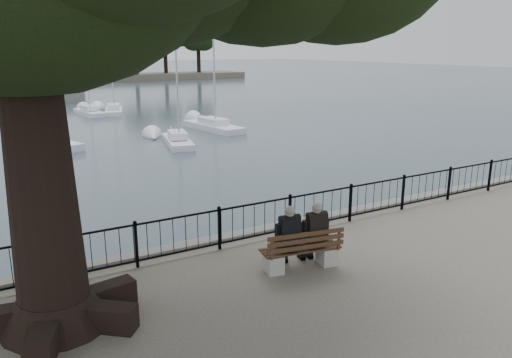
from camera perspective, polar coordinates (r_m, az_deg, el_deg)
harbor at (r=13.07m, az=-1.11°, el=-8.44°), size 260.00×260.00×1.20m
railing at (r=12.28m, az=-0.00°, el=-4.70°), size 22.06×0.06×1.00m
bench at (r=10.95m, az=5.22°, el=-8.59°), size 1.82×0.82×0.93m
person_left at (r=10.78m, az=3.53°, el=-6.91°), size 0.49×0.78×1.47m
person_right at (r=11.04m, az=6.56°, el=-6.46°), size 0.49×0.78×1.47m
lion_monument at (r=58.08m, az=-22.62°, el=10.35°), size 6.00×6.00×8.84m
sailboat_b at (r=31.78m, az=-22.78°, el=4.05°), size 3.29×5.96×11.88m
sailboat_c at (r=30.27m, az=-8.93°, el=4.47°), size 2.32×4.87×9.19m
sailboat_d at (r=35.40m, az=-4.89°, el=6.10°), size 2.32×5.95×10.54m
sailboat_f at (r=45.57m, az=-18.50°, el=7.34°), size 1.82×4.94×9.19m
sailboat_g at (r=46.07m, az=-15.95°, el=7.61°), size 2.67×5.16×9.28m
far_shore at (r=92.46m, az=-10.47°, el=13.60°), size 30.00×8.60×9.18m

